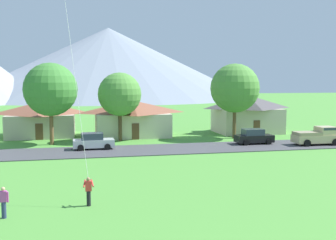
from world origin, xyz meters
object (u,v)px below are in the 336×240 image
(pickup_truck_sand_west_side, at_px, (318,136))
(watcher_person, at_px, (4,202))
(house_leftmost, at_px, (42,118))
(parked_car_silver_mid_east, at_px, (93,141))
(tree_right_of_center, at_px, (50,90))
(parked_car_black_mid_west, at_px, (254,137))
(tree_near_left, at_px, (235,88))
(house_right_center, at_px, (132,117))
(tree_center, at_px, (120,94))
(house_left_center, at_px, (247,113))

(pickup_truck_sand_west_side, bearing_deg, watcher_person, -148.64)
(house_leftmost, xyz_separation_m, parked_car_silver_mid_east, (6.21, -12.03, -1.46))
(tree_right_of_center, height_order, parked_car_black_mid_west, tree_right_of_center)
(parked_car_silver_mid_east, bearing_deg, pickup_truck_sand_west_side, -5.29)
(tree_right_of_center, relative_size, parked_car_black_mid_west, 2.17)
(tree_near_left, relative_size, parked_car_black_mid_west, 2.19)
(tree_near_left, distance_m, parked_car_black_mid_west, 7.41)
(house_right_center, distance_m, parked_car_black_mid_west, 16.15)
(tree_right_of_center, bearing_deg, tree_center, 8.45)
(parked_car_silver_mid_east, bearing_deg, tree_center, 58.95)
(watcher_person, bearing_deg, parked_car_black_mid_west, 41.20)
(house_right_center, height_order, watcher_person, house_right_center)
(tree_right_of_center, relative_size, parked_car_silver_mid_east, 2.16)
(tree_near_left, height_order, pickup_truck_sand_west_side, tree_near_left)
(house_leftmost, height_order, house_left_center, house_left_center)
(tree_center, relative_size, parked_car_black_mid_west, 1.92)
(tree_near_left, bearing_deg, watcher_person, -131.91)
(parked_car_silver_mid_east, distance_m, pickup_truck_sand_west_side, 24.60)
(tree_near_left, height_order, tree_center, tree_near_left)
(house_leftmost, xyz_separation_m, pickup_truck_sand_west_side, (30.71, -14.30, -1.27))
(house_leftmost, relative_size, parked_car_silver_mid_east, 2.10)
(pickup_truck_sand_west_side, bearing_deg, house_leftmost, 155.02)
(house_left_center, distance_m, watcher_person, 40.11)
(watcher_person, bearing_deg, house_leftmost, 91.81)
(house_leftmost, xyz_separation_m, house_left_center, (27.44, -2.26, 0.37))
(house_leftmost, xyz_separation_m, tree_right_of_center, (1.75, -7.69, 3.85))
(tree_center, relative_size, parked_car_silver_mid_east, 1.92)
(house_left_center, height_order, tree_right_of_center, tree_right_of_center)
(tree_center, height_order, tree_right_of_center, tree_right_of_center)
(house_right_center, xyz_separation_m, parked_car_silver_mid_east, (-5.24, -9.80, -1.54))
(house_leftmost, distance_m, tree_right_of_center, 8.77)
(tree_center, relative_size, watcher_person, 4.85)
(house_leftmost, xyz_separation_m, parked_car_black_mid_west, (23.99, -12.29, -1.46))
(house_right_center, relative_size, pickup_truck_sand_west_side, 1.91)
(house_right_center, xyz_separation_m, watcher_person, (-10.43, -30.15, -1.53))
(watcher_person, bearing_deg, tree_right_of_center, 88.31)
(house_left_center, relative_size, parked_car_silver_mid_east, 2.14)
(tree_center, distance_m, watcher_person, 27.62)
(house_leftmost, distance_m, pickup_truck_sand_west_side, 33.90)
(tree_right_of_center, height_order, watcher_person, tree_right_of_center)
(house_left_center, xyz_separation_m, pickup_truck_sand_west_side, (3.27, -12.04, -1.64))
(tree_center, xyz_separation_m, watcher_person, (-8.49, -25.86, -4.67))
(tree_near_left, height_order, parked_car_black_mid_west, tree_near_left)
(watcher_person, bearing_deg, tree_near_left, 48.09)
(house_right_center, height_order, parked_car_silver_mid_east, house_right_center)
(watcher_person, bearing_deg, house_left_center, 48.76)
(house_right_center, relative_size, tree_right_of_center, 1.09)
(house_leftmost, relative_size, watcher_person, 5.32)
(tree_center, bearing_deg, tree_near_left, -2.66)
(house_left_center, bearing_deg, tree_near_left, -127.58)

